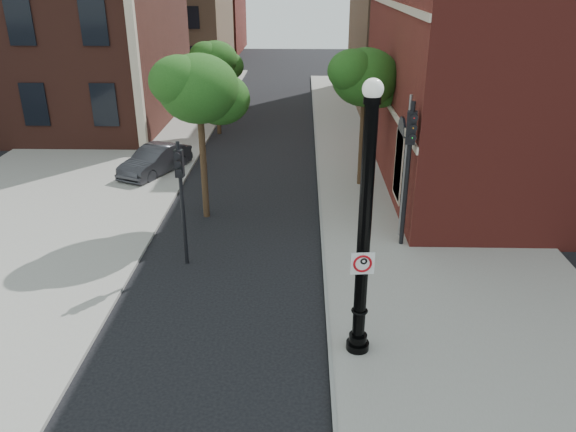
{
  "coord_description": "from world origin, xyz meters",
  "views": [
    {
      "loc": [
        1.31,
        -11.21,
        8.75
      ],
      "look_at": [
        0.96,
        2.0,
        2.97
      ],
      "focal_mm": 35.0,
      "sensor_mm": 36.0,
      "label": 1
    }
  ],
  "objects_px": {
    "parked_car": "(155,160)",
    "traffic_signal_left": "(181,184)",
    "lamppost": "(364,240)",
    "traffic_signal_right": "(409,152)",
    "no_parking_sign": "(363,263)"
  },
  "relations": [
    {
      "from": "no_parking_sign",
      "to": "traffic_signal_left",
      "type": "relative_size",
      "value": 0.14
    },
    {
      "from": "traffic_signal_left",
      "to": "traffic_signal_right",
      "type": "distance_m",
      "value": 7.33
    },
    {
      "from": "no_parking_sign",
      "to": "traffic_signal_right",
      "type": "relative_size",
      "value": 0.11
    },
    {
      "from": "lamppost",
      "to": "traffic_signal_left",
      "type": "bearing_deg",
      "value": 138.6
    },
    {
      "from": "traffic_signal_left",
      "to": "traffic_signal_right",
      "type": "height_order",
      "value": "traffic_signal_right"
    },
    {
      "from": "lamppost",
      "to": "traffic_signal_right",
      "type": "bearing_deg",
      "value": 71.17
    },
    {
      "from": "traffic_signal_right",
      "to": "no_parking_sign",
      "type": "bearing_deg",
      "value": -97.17
    },
    {
      "from": "traffic_signal_left",
      "to": "parked_car",
      "type": "bearing_deg",
      "value": 110.87
    },
    {
      "from": "parked_car",
      "to": "traffic_signal_left",
      "type": "bearing_deg",
      "value": -46.36
    },
    {
      "from": "traffic_signal_right",
      "to": "traffic_signal_left",
      "type": "bearing_deg",
      "value": -157.78
    },
    {
      "from": "no_parking_sign",
      "to": "traffic_signal_left",
      "type": "bearing_deg",
      "value": 131.97
    },
    {
      "from": "lamppost",
      "to": "no_parking_sign",
      "type": "bearing_deg",
      "value": -94.96
    },
    {
      "from": "no_parking_sign",
      "to": "traffic_signal_right",
      "type": "bearing_deg",
      "value": 66.06
    },
    {
      "from": "traffic_signal_right",
      "to": "parked_car",
      "type": "bearing_deg",
      "value": 155.87
    },
    {
      "from": "traffic_signal_right",
      "to": "lamppost",
      "type": "bearing_deg",
      "value": -97.54
    }
  ]
}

